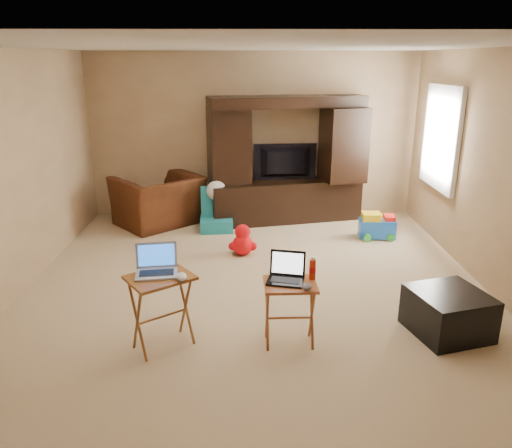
{
  "coord_description": "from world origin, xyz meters",
  "views": [
    {
      "loc": [
        -0.08,
        -4.97,
        2.38
      ],
      "look_at": [
        0.0,
        -0.2,
        0.8
      ],
      "focal_mm": 35.0,
      "sensor_mm": 36.0,
      "label": 1
    }
  ],
  "objects_px": {
    "laptop_left": "(156,262)",
    "plush_toy": "(243,240)",
    "tray_table_right": "(289,314)",
    "ottoman": "(448,313)",
    "recliner": "(159,201)",
    "push_toy": "(377,225)",
    "mouse_left": "(181,277)",
    "entertainment_center": "(286,160)",
    "mouse_right": "(307,287)",
    "child_rocker": "(216,209)",
    "tray_table_left": "(162,312)",
    "laptop_right": "(286,269)",
    "television": "(286,163)",
    "water_bottle": "(312,269)"
  },
  "relations": [
    {
      "from": "laptop_left",
      "to": "plush_toy",
      "type": "bearing_deg",
      "value": 64.05
    },
    {
      "from": "tray_table_right",
      "to": "ottoman",
      "type": "bearing_deg",
      "value": 4.63
    },
    {
      "from": "recliner",
      "to": "ottoman",
      "type": "distance_m",
      "value": 4.48
    },
    {
      "from": "push_toy",
      "to": "mouse_left",
      "type": "relative_size",
      "value": 3.7
    },
    {
      "from": "entertainment_center",
      "to": "ottoman",
      "type": "relative_size",
      "value": 3.7
    },
    {
      "from": "recliner",
      "to": "mouse_right",
      "type": "relative_size",
      "value": 9.67
    },
    {
      "from": "child_rocker",
      "to": "tray_table_left",
      "type": "xyz_separation_m",
      "value": [
        -0.28,
        -3.11,
        0.02
      ]
    },
    {
      "from": "ottoman",
      "to": "tray_table_left",
      "type": "xyz_separation_m",
      "value": [
        -2.55,
        -0.18,
        0.13
      ]
    },
    {
      "from": "tray_table_right",
      "to": "mouse_right",
      "type": "height_order",
      "value": "mouse_right"
    },
    {
      "from": "ottoman",
      "to": "recliner",
      "type": "bearing_deg",
      "value": 134.44
    },
    {
      "from": "laptop_right",
      "to": "entertainment_center",
      "type": "bearing_deg",
      "value": 98.51
    },
    {
      "from": "tray_table_left",
      "to": "laptop_right",
      "type": "distance_m",
      "value": 1.12
    },
    {
      "from": "television",
      "to": "laptop_left",
      "type": "height_order",
      "value": "television"
    },
    {
      "from": "child_rocker",
      "to": "laptop_right",
      "type": "height_order",
      "value": "laptop_right"
    },
    {
      "from": "mouse_left",
      "to": "entertainment_center",
      "type": "bearing_deg",
      "value": 72.9
    },
    {
      "from": "water_bottle",
      "to": "push_toy",
      "type": "bearing_deg",
      "value": 64.56
    },
    {
      "from": "plush_toy",
      "to": "mouse_left",
      "type": "height_order",
      "value": "mouse_left"
    },
    {
      "from": "push_toy",
      "to": "mouse_left",
      "type": "height_order",
      "value": "mouse_left"
    },
    {
      "from": "television",
      "to": "tray_table_left",
      "type": "distance_m",
      "value": 3.85
    },
    {
      "from": "plush_toy",
      "to": "mouse_right",
      "type": "distance_m",
      "value": 2.33
    },
    {
      "from": "recliner",
      "to": "push_toy",
      "type": "distance_m",
      "value": 3.2
    },
    {
      "from": "push_toy",
      "to": "mouse_right",
      "type": "height_order",
      "value": "mouse_right"
    },
    {
      "from": "recliner",
      "to": "tray_table_left",
      "type": "xyz_separation_m",
      "value": [
        0.59,
        -3.38,
        -0.04
      ]
    },
    {
      "from": "recliner",
      "to": "tray_table_left",
      "type": "height_order",
      "value": "recliner"
    },
    {
      "from": "ottoman",
      "to": "mouse_right",
      "type": "height_order",
      "value": "mouse_right"
    },
    {
      "from": "laptop_left",
      "to": "mouse_left",
      "type": "height_order",
      "value": "laptop_left"
    },
    {
      "from": "ottoman",
      "to": "water_bottle",
      "type": "relative_size",
      "value": 3.46
    },
    {
      "from": "recliner",
      "to": "tray_table_right",
      "type": "distance_m",
      "value": 3.76
    },
    {
      "from": "mouse_right",
      "to": "laptop_right",
      "type": "bearing_deg",
      "value": 140.55
    },
    {
      "from": "recliner",
      "to": "ottoman",
      "type": "bearing_deg",
      "value": 93.12
    },
    {
      "from": "push_toy",
      "to": "ottoman",
      "type": "bearing_deg",
      "value": -85.47
    },
    {
      "from": "recliner",
      "to": "laptop_right",
      "type": "height_order",
      "value": "laptop_right"
    },
    {
      "from": "child_rocker",
      "to": "tray_table_right",
      "type": "xyz_separation_m",
      "value": [
        0.81,
        -3.09,
        -0.02
      ]
    },
    {
      "from": "ottoman",
      "to": "water_bottle",
      "type": "height_order",
      "value": "water_bottle"
    },
    {
      "from": "laptop_left",
      "to": "mouse_right",
      "type": "distance_m",
      "value": 1.27
    },
    {
      "from": "recliner",
      "to": "push_toy",
      "type": "xyz_separation_m",
      "value": [
        3.13,
        -0.65,
        -0.18
      ]
    },
    {
      "from": "tray_table_right",
      "to": "laptop_right",
      "type": "xyz_separation_m",
      "value": [
        -0.04,
        0.02,
        0.41
      ]
    },
    {
      "from": "ottoman",
      "to": "entertainment_center",
      "type": "bearing_deg",
      "value": 109.82
    },
    {
      "from": "child_rocker",
      "to": "water_bottle",
      "type": "relative_size",
      "value": 3.48
    },
    {
      "from": "entertainment_center",
      "to": "mouse_right",
      "type": "bearing_deg",
      "value": -103.78
    },
    {
      "from": "recliner",
      "to": "push_toy",
      "type": "bearing_deg",
      "value": 126.89
    },
    {
      "from": "tray_table_left",
      "to": "laptop_right",
      "type": "height_order",
      "value": "laptop_right"
    },
    {
      "from": "child_rocker",
      "to": "water_bottle",
      "type": "xyz_separation_m",
      "value": [
        1.01,
        -3.01,
        0.36
      ]
    },
    {
      "from": "television",
      "to": "recliner",
      "type": "relative_size",
      "value": 0.83
    },
    {
      "from": "plush_toy",
      "to": "push_toy",
      "type": "height_order",
      "value": "plush_toy"
    },
    {
      "from": "laptop_left",
      "to": "mouse_right",
      "type": "relative_size",
      "value": 2.94
    },
    {
      "from": "tray_table_right",
      "to": "laptop_right",
      "type": "relative_size",
      "value": 1.91
    },
    {
      "from": "television",
      "to": "ottoman",
      "type": "height_order",
      "value": "television"
    },
    {
      "from": "entertainment_center",
      "to": "laptop_left",
      "type": "distance_m",
      "value": 3.81
    },
    {
      "from": "recliner",
      "to": "ottoman",
      "type": "height_order",
      "value": "recliner"
    }
  ]
}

